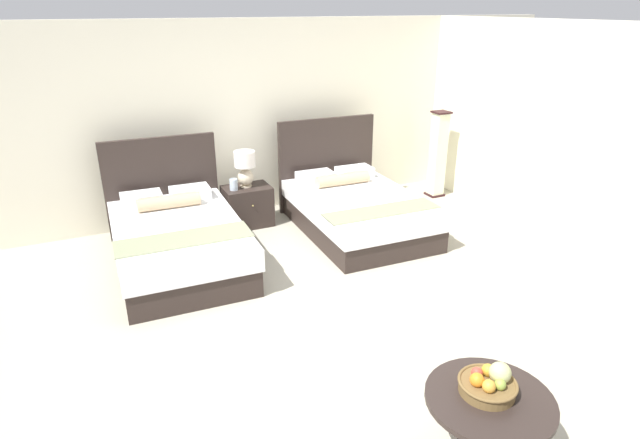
{
  "coord_description": "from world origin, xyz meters",
  "views": [
    {
      "loc": [
        -1.97,
        -3.67,
        2.7
      ],
      "look_at": [
        0.02,
        0.5,
        0.8
      ],
      "focal_mm": 29.47,
      "sensor_mm": 36.0,
      "label": 1
    }
  ],
  "objects_px": {
    "bed_near_window": "(178,239)",
    "fruit_bowl": "(489,383)",
    "nightstand": "(248,206)",
    "coffee_table": "(488,411)",
    "bed_near_corner": "(355,208)",
    "floor_lamp_corner": "(438,155)",
    "vase": "(234,184)",
    "table_lamp": "(245,166)"
  },
  "relations": [
    {
      "from": "bed_near_window",
      "to": "fruit_bowl",
      "type": "height_order",
      "value": "bed_near_window"
    },
    {
      "from": "nightstand",
      "to": "coffee_table",
      "type": "distance_m",
      "value": 4.33
    },
    {
      "from": "bed_near_window",
      "to": "nightstand",
      "type": "distance_m",
      "value": 1.28
    },
    {
      "from": "bed_near_corner",
      "to": "nightstand",
      "type": "bearing_deg",
      "value": 148.86
    },
    {
      "from": "bed_near_window",
      "to": "fruit_bowl",
      "type": "distance_m",
      "value": 3.75
    },
    {
      "from": "bed_near_window",
      "to": "nightstand",
      "type": "height_order",
      "value": "bed_near_window"
    },
    {
      "from": "floor_lamp_corner",
      "to": "nightstand",
      "type": "bearing_deg",
      "value": 177.77
    },
    {
      "from": "vase",
      "to": "floor_lamp_corner",
      "type": "xyz_separation_m",
      "value": [
        3.11,
        -0.07,
        0.04
      ]
    },
    {
      "from": "bed_near_corner",
      "to": "coffee_table",
      "type": "distance_m",
      "value": 3.75
    },
    {
      "from": "bed_near_window",
      "to": "bed_near_corner",
      "type": "xyz_separation_m",
      "value": [
        2.25,
        0.01,
        -0.01
      ]
    },
    {
      "from": "bed_near_window",
      "to": "vase",
      "type": "height_order",
      "value": "bed_near_window"
    },
    {
      "from": "coffee_table",
      "to": "fruit_bowl",
      "type": "height_order",
      "value": "fruit_bowl"
    },
    {
      "from": "table_lamp",
      "to": "vase",
      "type": "bearing_deg",
      "value": -161.45
    },
    {
      "from": "bed_near_corner",
      "to": "vase",
      "type": "xyz_separation_m",
      "value": [
        -1.38,
        0.69,
        0.31
      ]
    },
    {
      "from": "coffee_table",
      "to": "table_lamp",
      "type": "bearing_deg",
      "value": 91.83
    },
    {
      "from": "nightstand",
      "to": "coffee_table",
      "type": "relative_size",
      "value": 0.75
    },
    {
      "from": "coffee_table",
      "to": "floor_lamp_corner",
      "type": "relative_size",
      "value": 0.62
    },
    {
      "from": "floor_lamp_corner",
      "to": "fruit_bowl",
      "type": "bearing_deg",
      "value": -123.6
    },
    {
      "from": "table_lamp",
      "to": "fruit_bowl",
      "type": "relative_size",
      "value": 1.29
    },
    {
      "from": "table_lamp",
      "to": "floor_lamp_corner",
      "type": "xyz_separation_m",
      "value": [
        2.93,
        -0.13,
        -0.16
      ]
    },
    {
      "from": "bed_near_window",
      "to": "floor_lamp_corner",
      "type": "xyz_separation_m",
      "value": [
        3.98,
        0.62,
        0.34
      ]
    },
    {
      "from": "table_lamp",
      "to": "fruit_bowl",
      "type": "xyz_separation_m",
      "value": [
        0.16,
        -4.3,
        -0.25
      ]
    },
    {
      "from": "coffee_table",
      "to": "floor_lamp_corner",
      "type": "xyz_separation_m",
      "value": [
        2.79,
        4.21,
        0.27
      ]
    },
    {
      "from": "vase",
      "to": "fruit_bowl",
      "type": "height_order",
      "value": "fruit_bowl"
    },
    {
      "from": "table_lamp",
      "to": "vase",
      "type": "relative_size",
      "value": 3.2
    },
    {
      "from": "nightstand",
      "to": "bed_near_window",
      "type": "bearing_deg",
      "value": -145.01
    },
    {
      "from": "bed_near_window",
      "to": "nightstand",
      "type": "xyz_separation_m",
      "value": [
        1.05,
        0.73,
        -0.04
      ]
    },
    {
      "from": "bed_near_corner",
      "to": "coffee_table",
      "type": "xyz_separation_m",
      "value": [
        -1.06,
        -3.6,
        0.08
      ]
    },
    {
      "from": "vase",
      "to": "coffee_table",
      "type": "xyz_separation_m",
      "value": [
        0.32,
        -4.29,
        -0.23
      ]
    },
    {
      "from": "bed_near_corner",
      "to": "fruit_bowl",
      "type": "xyz_separation_m",
      "value": [
        -1.04,
        -3.55,
        0.26
      ]
    },
    {
      "from": "nightstand",
      "to": "table_lamp",
      "type": "xyz_separation_m",
      "value": [
        -0.0,
        0.02,
        0.53
      ]
    },
    {
      "from": "vase",
      "to": "floor_lamp_corner",
      "type": "relative_size",
      "value": 0.11
    },
    {
      "from": "bed_near_window",
      "to": "fruit_bowl",
      "type": "xyz_separation_m",
      "value": [
        1.21,
        -3.55,
        0.24
      ]
    },
    {
      "from": "coffee_table",
      "to": "nightstand",
      "type": "bearing_deg",
      "value": 91.84
    },
    {
      "from": "nightstand",
      "to": "floor_lamp_corner",
      "type": "xyz_separation_m",
      "value": [
        2.93,
        -0.11,
        0.37
      ]
    },
    {
      "from": "coffee_table",
      "to": "fruit_bowl",
      "type": "xyz_separation_m",
      "value": [
        0.02,
        0.05,
        0.18
      ]
    },
    {
      "from": "bed_near_corner",
      "to": "fruit_bowl",
      "type": "bearing_deg",
      "value": -106.36
    },
    {
      "from": "bed_near_window",
      "to": "bed_near_corner",
      "type": "distance_m",
      "value": 2.25
    },
    {
      "from": "bed_near_corner",
      "to": "nightstand",
      "type": "xyz_separation_m",
      "value": [
        -1.2,
        0.73,
        -0.02
      ]
    },
    {
      "from": "bed_near_corner",
      "to": "table_lamp",
      "type": "relative_size",
      "value": 4.47
    },
    {
      "from": "coffee_table",
      "to": "fruit_bowl",
      "type": "relative_size",
      "value": 2.18
    },
    {
      "from": "nightstand",
      "to": "vase",
      "type": "distance_m",
      "value": 0.38
    }
  ]
}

